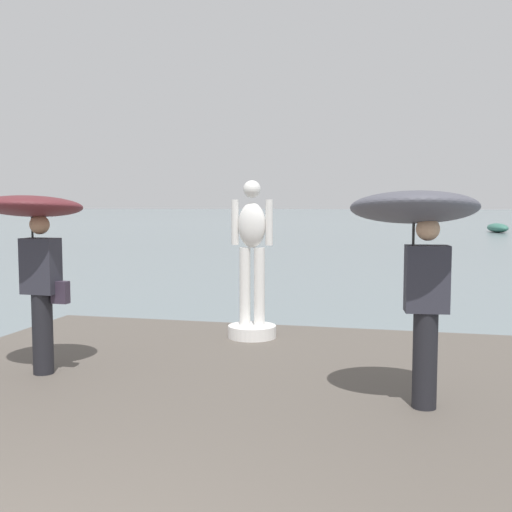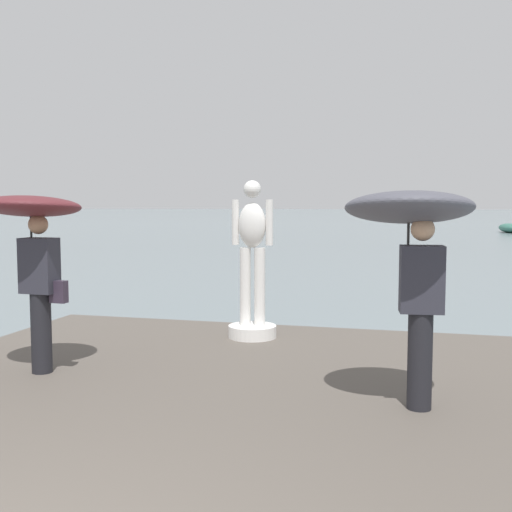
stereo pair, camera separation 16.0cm
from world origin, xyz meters
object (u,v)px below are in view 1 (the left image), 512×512
(onlooker_right, at_px, (417,231))
(boat_mid, at_px, (498,228))
(onlooker_left, at_px, (35,231))
(statue_white_figure, at_px, (252,275))

(onlooker_right, bearing_deg, boat_mid, 81.61)
(onlooker_left, relative_size, onlooker_right, 0.98)
(statue_white_figure, distance_m, onlooker_right, 3.39)
(statue_white_figure, relative_size, onlooker_left, 1.10)
(statue_white_figure, bearing_deg, onlooker_right, -49.66)
(statue_white_figure, height_order, boat_mid, statue_white_figure)
(onlooker_right, relative_size, boat_mid, 0.55)
(statue_white_figure, xyz_separation_m, onlooker_right, (2.15, -2.53, 0.73))
(onlooker_right, bearing_deg, onlooker_left, 176.71)
(onlooker_left, bearing_deg, onlooker_right, -3.29)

